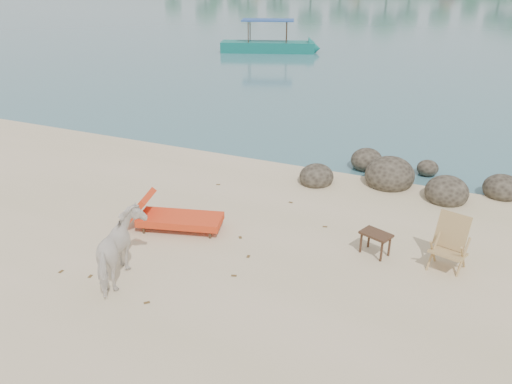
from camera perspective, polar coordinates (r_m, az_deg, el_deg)
boulders at (r=13.02m, az=17.17°, el=1.28°), size 6.13×2.68×0.92m
cow at (r=8.94m, az=-15.12°, el=-6.52°), size 1.11×1.55×1.19m
side_table at (r=9.79m, az=13.44°, el=-5.92°), size 0.65×0.54×0.45m
lounge_chair at (r=10.48m, az=-8.66°, el=-2.74°), size 2.28×1.30×0.65m
deck_chair at (r=9.61m, az=21.21°, el=-5.87°), size 0.77×0.82×0.97m
boat_near at (r=33.04m, az=1.37°, el=18.54°), size 6.76×3.61×3.23m
dead_leaves at (r=9.97m, az=-2.17°, el=-6.05°), size 6.69×4.88×0.00m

